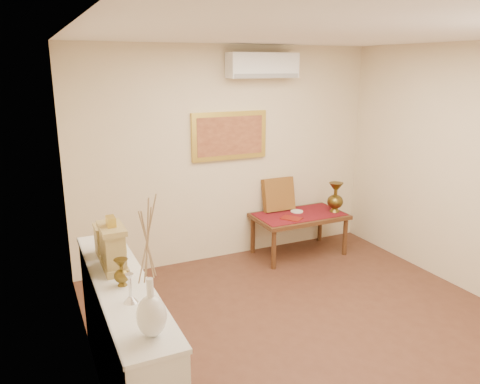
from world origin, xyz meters
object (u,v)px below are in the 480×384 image
low_table (299,219)px  mantel_clock (113,247)px  white_vase (149,262)px  display_ledge (125,341)px  wooden_chest (106,240)px  brass_urn_tall (336,194)px

low_table → mantel_clock: bearing=-148.0°
white_vase → mantel_clock: bearing=91.5°
display_ledge → mantel_clock: (-0.00, 0.21, 0.66)m
white_vase → mantel_clock: 1.04m
wooden_chest → low_table: (2.68, 1.36, -0.62)m
mantel_clock → low_table: mantel_clock is taller
white_vase → brass_urn_tall: (3.14, 2.57, -0.63)m
display_ledge → low_table: display_ledge is taller
display_ledge → low_table: bearing=35.1°
display_ledge → wooden_chest: bearing=90.7°
white_vase → mantel_clock: white_vase is taller
brass_urn_tall → mantel_clock: bearing=-153.6°
white_vase → wooden_chest: white_vase is taller
white_vase → wooden_chest: (-0.03, 1.32, -0.32)m
white_vase → brass_urn_tall: 4.10m
mantel_clock → wooden_chest: bearing=90.9°
display_ledge → mantel_clock: bearing=90.4°
white_vase → low_table: (2.65, 2.67, -0.94)m
mantel_clock → display_ledge: bearing=-89.6°
brass_urn_tall → wooden_chest: wooden_chest is taller
brass_urn_tall → low_table: (-0.49, 0.10, -0.31)m
display_ledge → wooden_chest: (-0.01, 0.52, 0.61)m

